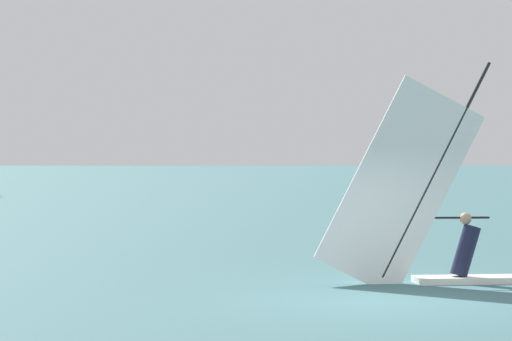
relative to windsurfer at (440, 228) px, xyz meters
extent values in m
plane|color=#386066|center=(-1.96, -2.29, -1.02)|extent=(4000.00, 4000.00, 0.00)
cube|color=white|center=(0.82, -0.13, -0.96)|extent=(2.65, 1.12, 0.12)
cylinder|color=black|center=(-0.08, 0.01, 1.07)|extent=(2.05, 0.39, 3.96)
cube|color=white|center=(-0.75, 0.12, 0.76)|extent=(3.15, 0.55, 4.07)
cylinder|color=black|center=(0.09, -0.01, 0.18)|extent=(1.66, 0.30, 0.04)
cylinder|color=#191E38|center=(0.47, -0.08, -0.42)|extent=(0.62, 0.41, 1.00)
sphere|color=tan|center=(0.47, -0.08, 0.17)|extent=(0.22, 0.22, 0.22)
cube|color=#756B56|center=(62.50, 1357.63, 20.13)|extent=(853.05, 375.70, 42.30)
camera|label=1|loc=(-8.79, -18.84, 1.18)|focal=78.71mm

